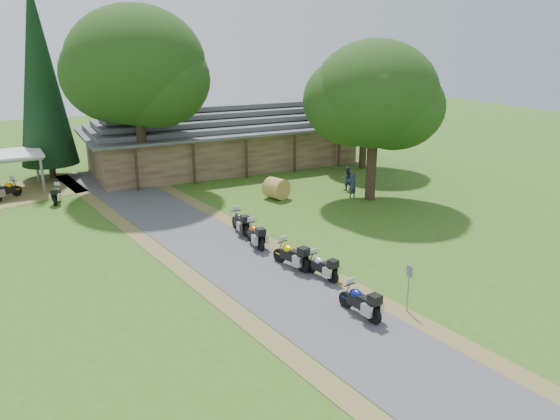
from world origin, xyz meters
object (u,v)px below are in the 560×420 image
motorcycle_row_a (360,300)px  motorcycle_row_d (255,233)px  lodge (224,136)px  hay_bale (276,188)px  motorcycle_row_b (321,265)px  motorcycle_row_c (291,254)px  motorcycle_carport_a (6,189)px  motorcycle_carport_b (57,194)px  motorcycle_row_e (240,221)px

motorcycle_row_a → motorcycle_row_d: bearing=-5.0°
lodge → hay_bale: bearing=-92.5°
motorcycle_row_b → motorcycle_row_c: bearing=8.7°
motorcycle_row_d → motorcycle_carport_a: bearing=39.6°
lodge → motorcycle_row_c: (-4.79, -20.54, -1.78)m
lodge → motorcycle_carport_a: (-15.92, -2.72, -1.77)m
lodge → motorcycle_row_c: 21.17m
motorcycle_carport_a → motorcycle_carport_b: motorcycle_carport_a is taller
motorcycle_row_b → hay_bale: size_ratio=1.29×
motorcycle_row_b → motorcycle_row_c: (-0.64, 1.58, 0.08)m
motorcycle_row_c → motorcycle_row_d: bearing=-10.3°
motorcycle_row_a → motorcycle_carport_a: size_ratio=0.96×
motorcycle_row_a → motorcycle_carport_b: bearing=13.9°
motorcycle_carport_a → hay_bale: size_ratio=1.48×
motorcycle_row_d → hay_bale: bearing=-30.4°
motorcycle_row_d → motorcycle_row_e: bearing=0.5°
motorcycle_row_c → motorcycle_carport_b: (-8.35, 15.59, -0.09)m
lodge → motorcycle_row_b: size_ratio=12.33×
motorcycle_row_b → motorcycle_row_d: 4.84m
motorcycle_row_d → motorcycle_row_e: 2.17m
lodge → motorcycle_row_c: bearing=-103.1°
lodge → motorcycle_carport_a: lodge is taller
lodge → motorcycle_row_b: bearing=-100.6°
motorcycle_row_b → motorcycle_row_e: (-0.87, 6.91, 0.05)m
motorcycle_row_d → motorcycle_carport_b: bearing=36.0°
motorcycle_carport_a → motorcycle_row_a: bearing=-105.6°
motorcycle_row_d → motorcycle_carport_a: (-10.80, 14.65, 0.02)m
motorcycle_row_e → motorcycle_carport_a: (-10.90, 12.48, 0.04)m
motorcycle_row_c → motorcycle_carport_a: 21.01m
lodge → motorcycle_row_b: 22.58m
motorcycle_row_a → lodge: bearing=-18.8°
motorcycle_row_c → lodge: bearing=-29.5°
motorcycle_carport_a → motorcycle_carport_b: (2.79, -2.23, -0.10)m
motorcycle_row_e → motorcycle_carport_b: 13.07m
motorcycle_carport_a → hay_bale: motorcycle_carport_a is taller
lodge → hay_bale: size_ratio=15.86×
lodge → motorcycle_carport_b: (-13.14, -4.96, -1.87)m
hay_bale → motorcycle_row_d: bearing=-123.6°
lodge → hay_bale: lodge is taller
motorcycle_row_d → motorcycle_row_e: (0.10, 2.17, -0.01)m
motorcycle_row_c → motorcycle_carport_a: motorcycle_carport_a is taller
motorcycle_row_a → hay_bale: 15.83m
motorcycle_row_b → motorcycle_carport_a: motorcycle_carport_a is taller
motorcycle_row_c → motorcycle_row_d: 3.19m
lodge → hay_bale: (-0.46, -10.35, -1.78)m
lodge → motorcycle_row_d: bearing=-106.4°
motorcycle_row_c → motorcycle_row_a: bearing=165.7°
hay_bale → motorcycle_carport_b: bearing=156.9°
motorcycle_carport_a → motorcycle_row_e: bearing=-90.8°
hay_bale → motorcycle_row_b: bearing=-107.4°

